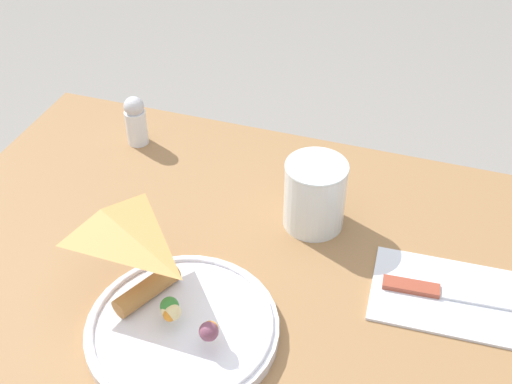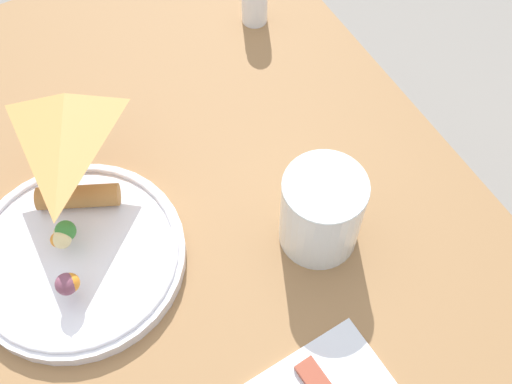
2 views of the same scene
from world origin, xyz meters
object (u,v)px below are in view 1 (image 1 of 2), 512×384
object	(u,v)px
dining_table	(238,366)
butter_knife	(451,294)
napkin_folded	(457,298)
milk_glass	(315,197)
salt_shaker	(136,120)
plate_pizza	(182,325)

from	to	relation	value
dining_table	butter_knife	distance (m)	0.29
dining_table	napkin_folded	xyz separation A→B (m)	(0.25, 0.09, 0.13)
napkin_folded	butter_knife	world-z (taller)	butter_knife
milk_glass	butter_knife	bearing A→B (deg)	-22.72
dining_table	salt_shaker	world-z (taller)	salt_shaker
milk_glass	butter_knife	size ratio (longest dim) A/B	0.53
salt_shaker	dining_table	bearing A→B (deg)	-45.52
dining_table	butter_knife	world-z (taller)	butter_knife
dining_table	plate_pizza	size ratio (longest dim) A/B	4.10
dining_table	salt_shaker	distance (m)	0.41
butter_knife	salt_shaker	bearing A→B (deg)	156.12
dining_table	salt_shaker	xyz separation A→B (m)	(-0.26, 0.26, 0.17)
dining_table	napkin_folded	bearing A→B (deg)	18.87
salt_shaker	butter_knife	bearing A→B (deg)	-19.45
milk_glass	napkin_folded	bearing A→B (deg)	-21.64
plate_pizza	butter_knife	xyz separation A→B (m)	(0.29, 0.15, -0.01)
butter_knife	salt_shaker	size ratio (longest dim) A/B	2.25
plate_pizza	butter_knife	world-z (taller)	plate_pizza
plate_pizza	milk_glass	xyz separation A→B (m)	(0.09, 0.23, 0.03)
dining_table	salt_shaker	size ratio (longest dim) A/B	10.99
butter_knife	napkin_folded	bearing A→B (deg)	0.00
salt_shaker	plate_pizza	bearing A→B (deg)	-56.39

